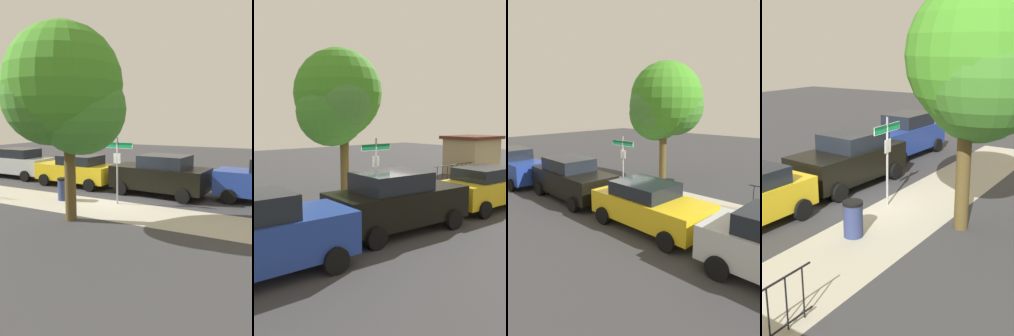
{
  "view_description": "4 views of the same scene",
  "coord_description": "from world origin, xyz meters",
  "views": [
    {
      "loc": [
        -6.48,
        11.94,
        3.51
      ],
      "look_at": [
        -0.49,
        0.16,
        1.52
      ],
      "focal_mm": 34.09,
      "sensor_mm": 36.0,
      "label": 1
    },
    {
      "loc": [
        -8.71,
        -9.89,
        3.5
      ],
      "look_at": [
        0.06,
        0.47,
        1.66
      ],
      "focal_mm": 37.91,
      "sensor_mm": 36.0,
      "label": 2
    },
    {
      "loc": [
        9.8,
        -9.47,
        4.3
      ],
      "look_at": [
        0.74,
        0.2,
        1.42
      ],
      "focal_mm": 30.97,
      "sensor_mm": 36.0,
      "label": 3
    },
    {
      "loc": [
        10.53,
        7.36,
        4.89
      ],
      "look_at": [
        -0.27,
        0.38,
        1.21
      ],
      "focal_mm": 45.77,
      "sensor_mm": 36.0,
      "label": 4
    }
  ],
  "objects": [
    {
      "name": "ground_plane",
      "position": [
        0.0,
        0.0,
        0.0
      ],
      "size": [
        60.0,
        60.0,
        0.0
      ],
      "primitive_type": "plane",
      "color": "#38383A"
    },
    {
      "name": "sidewalk_strip",
      "position": [
        2.0,
        1.3,
        0.0
      ],
      "size": [
        24.0,
        2.6,
        0.0
      ],
      "primitive_type": "cube",
      "color": "#B1AB98",
      "rests_on": "ground_plane"
    },
    {
      "name": "street_sign",
      "position": [
        -0.2,
        0.4,
        1.95
      ],
      "size": [
        1.4,
        0.07,
        2.83
      ],
      "color": "#9EA0A5",
      "rests_on": "ground_plane"
    },
    {
      "name": "shade_tree",
      "position": [
        0.07,
        3.34,
        4.34
      ],
      "size": [
        3.93,
        3.95,
        6.6
      ],
      "color": "brown",
      "rests_on": "ground_plane"
    },
    {
      "name": "car_black",
      "position": [
        -1.25,
        -1.9,
        0.96
      ],
      "size": [
        4.64,
        2.37,
        1.91
      ],
      "rotation": [
        0.0,
        0.0,
        -0.07
      ],
      "color": "black",
      "rests_on": "ground_plane"
    },
    {
      "name": "car_yellow",
      "position": [
        3.55,
        -2.01,
        0.85
      ],
      "size": [
        4.41,
        2.22,
        1.65
      ],
      "rotation": [
        0.0,
        0.0,
        -0.03
      ],
      "color": "yellow",
      "rests_on": "ground_plane"
    },
    {
      "name": "iron_fence",
      "position": [
        7.03,
        2.3,
        0.56
      ],
      "size": [
        3.33,
        0.04,
        1.07
      ],
      "color": "black",
      "rests_on": "ground_plane"
    },
    {
      "name": "utility_shed",
      "position": [
        10.69,
        3.8,
        1.27
      ],
      "size": [
        3.21,
        2.85,
        2.48
      ],
      "color": "#998466",
      "rests_on": "ground_plane"
    },
    {
      "name": "trash_bin",
      "position": [
        2.23,
        0.9,
        0.49
      ],
      "size": [
        0.55,
        0.55,
        0.98
      ],
      "color": "navy",
      "rests_on": "ground_plane"
    }
  ]
}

